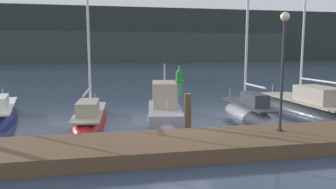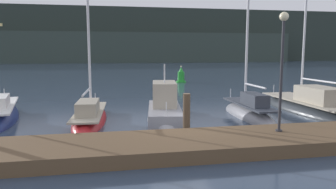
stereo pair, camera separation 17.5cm
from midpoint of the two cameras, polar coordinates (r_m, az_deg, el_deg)
ground_plane at (r=13.16m, az=3.21°, el=-7.13°), size 400.00×400.00×0.00m
dock at (r=11.23m, az=5.76°, el=-8.57°), size 38.83×2.80×0.45m
mooring_pile_2 at (r=12.62m, az=3.65°, el=-3.74°), size 0.28×0.28×1.73m
sailboat_berth_4 at (r=16.08m, az=-13.14°, el=-4.09°), size 1.89×6.41×9.28m
motorboat_berth_5 at (r=16.33m, az=-0.29°, el=-3.10°), size 2.45×5.34×3.21m
sailboat_berth_6 at (r=17.11m, az=14.16°, el=-3.37°), size 1.33×5.48×7.70m
sailboat_berth_7 at (r=19.70m, az=23.48°, el=-2.32°), size 2.37×8.11×11.08m
channel_buoy at (r=34.67m, az=2.43°, el=3.17°), size 1.06×1.06×1.76m
dock_lamppost at (r=12.31m, az=19.69°, el=6.80°), size 0.32×0.32×4.24m
hillside_backdrop at (r=102.52m, az=-11.35°, el=9.72°), size 240.00×23.00×15.80m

